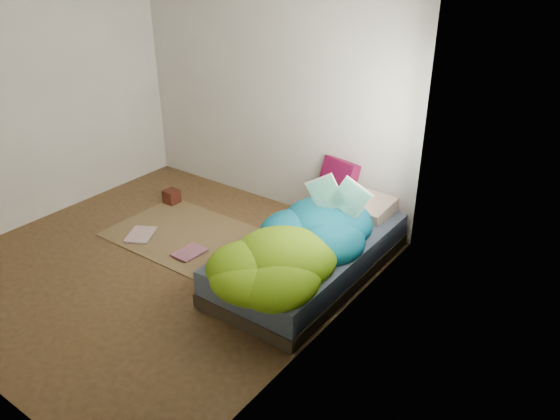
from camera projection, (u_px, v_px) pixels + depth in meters
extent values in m
cube|color=#46311A|center=(159.00, 265.00, 5.13)|extent=(3.50, 3.50, 0.00)
cube|color=beige|center=(270.00, 89.00, 5.80)|extent=(3.50, 0.04, 2.60)
cube|color=beige|center=(25.00, 99.00, 5.46)|extent=(0.04, 3.50, 2.60)
cube|color=beige|center=(321.00, 183.00, 3.62)|extent=(0.04, 3.50, 2.60)
cube|color=white|center=(382.00, 133.00, 4.23)|extent=(0.01, 1.00, 1.20)
cube|color=#34271C|center=(310.00, 267.00, 4.98)|extent=(1.00, 2.00, 0.12)
cube|color=#4B5A78|center=(310.00, 251.00, 4.90)|extent=(0.98, 1.96, 0.22)
cube|color=brown|center=(189.00, 236.00, 5.60)|extent=(1.60, 1.10, 0.01)
cube|color=beige|center=(362.00, 204.00, 5.35)|extent=(0.64, 0.43, 0.14)
cube|color=#520522|center=(338.00, 179.00, 5.56)|extent=(0.42, 0.22, 0.40)
cube|color=#34130B|center=(172.00, 196.00, 6.25)|extent=(0.16, 0.16, 0.15)
imported|color=silver|center=(129.00, 234.00, 5.59)|extent=(0.38, 0.42, 0.03)
imported|color=#B76985|center=(182.00, 249.00, 5.33)|extent=(0.24, 0.31, 0.03)
imported|color=tan|center=(206.00, 270.00, 5.00)|extent=(0.36, 0.36, 0.02)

